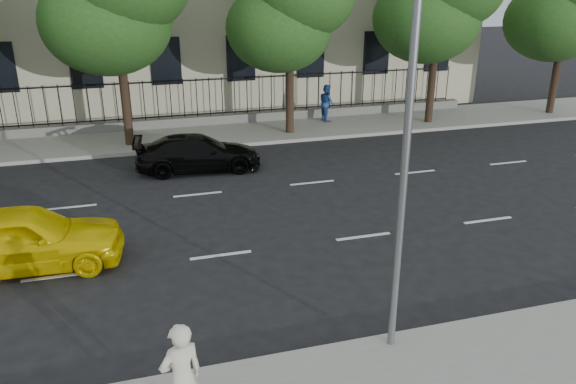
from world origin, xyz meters
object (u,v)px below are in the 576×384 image
yellow_taxi (23,238)px  woman_near (182,378)px  black_sedan (198,153)px  street_light (396,79)px

yellow_taxi → woman_near: size_ratio=2.49×
black_sedan → woman_near: 13.01m
yellow_taxi → black_sedan: bearing=-36.2°
black_sedan → woman_near: size_ratio=2.42×
yellow_taxi → black_sedan: 8.10m
yellow_taxi → woman_near: woman_near is taller
street_light → yellow_taxi: 9.78m
street_light → black_sedan: bearing=100.6°
street_light → black_sedan: size_ratio=1.76×
black_sedan → yellow_taxi: bearing=145.5°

